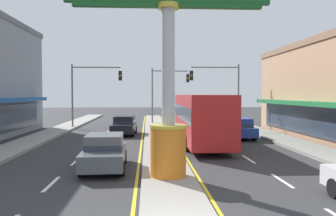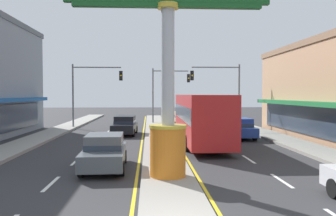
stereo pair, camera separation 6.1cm
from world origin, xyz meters
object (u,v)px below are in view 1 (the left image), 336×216
at_px(sedan_near_right_lane, 124,125).
at_px(bus_mid_left_lane, 200,116).
at_px(traffic_light_left_side, 91,84).
at_px(sedan_kerb_right, 238,128).
at_px(district_sign, 168,75).
at_px(traffic_light_right_side, 221,84).
at_px(sedan_far_left_oncoming, 105,151).
at_px(traffic_light_median_far, 166,86).
at_px(sedan_near_left_lane, 182,119).

bearing_deg(sedan_near_right_lane, bus_mid_left_lane, -46.65).
xyz_separation_m(traffic_light_left_side, sedan_near_right_lane, (3.59, -5.62, -3.46)).
bearing_deg(sedan_kerb_right, bus_mid_left_lane, -139.49).
bearing_deg(district_sign, bus_mid_left_lane, 74.20).
xyz_separation_m(traffic_light_right_side, sedan_far_left_oncoming, (-8.94, -18.00, -3.46)).
distance_m(traffic_light_left_side, sedan_kerb_right, 15.28).
height_order(sedan_near_right_lane, sedan_far_left_oncoming, same).
distance_m(traffic_light_median_far, sedan_far_left_oncoming, 24.13).
xyz_separation_m(district_sign, traffic_light_right_side, (6.26, 20.06, 0.22)).
bearing_deg(sedan_near_left_lane, bus_mid_left_lane, -90.01).
height_order(traffic_light_left_side, traffic_light_median_far, same).
height_order(bus_mid_left_lane, sedan_kerb_right, bus_mid_left_lane).
bearing_deg(traffic_light_left_side, sedan_far_left_oncoming, -79.15).
bearing_deg(traffic_light_right_side, district_sign, -107.34).
bearing_deg(traffic_light_median_far, sedan_kerb_right, -70.44).
relative_size(sedan_near_right_lane, sedan_far_left_oncoming, 1.01).
relative_size(traffic_light_median_far, sedan_near_right_lane, 1.42).
relative_size(sedan_near_right_lane, sedan_near_left_lane, 1.00).
distance_m(traffic_light_right_side, sedan_near_left_lane, 5.37).
bearing_deg(bus_mid_left_lane, sedan_near_right_lane, 133.35).
bearing_deg(district_sign, traffic_light_right_side, 72.66).
bearing_deg(sedan_kerb_right, sedan_far_left_oncoming, -130.25).
xyz_separation_m(sedan_near_left_lane, sedan_far_left_oncoming, (-5.36, -20.02, 0.00)).
bearing_deg(sedan_near_right_lane, sedan_near_left_lane, 52.34).
distance_m(traffic_light_median_far, sedan_near_left_lane, 5.12).
height_order(traffic_light_right_side, bus_mid_left_lane, traffic_light_right_side).
bearing_deg(traffic_light_right_side, bus_mid_left_lane, -108.70).
bearing_deg(sedan_near_left_lane, traffic_light_right_side, -29.46).
height_order(district_sign, sedan_kerb_right, district_sign).
height_order(sedan_near_left_lane, bus_mid_left_lane, bus_mid_left_lane).
relative_size(district_sign, traffic_light_median_far, 1.28).
bearing_deg(bus_mid_left_lane, traffic_light_median_far, 95.08).
height_order(district_sign, traffic_light_median_far, district_sign).
distance_m(sedan_near_right_lane, sedan_far_left_oncoming, 13.08).
relative_size(sedan_far_left_oncoming, sedan_kerb_right, 1.01).
bearing_deg(sedan_near_left_lane, sedan_far_left_oncoming, -104.99).
height_order(bus_mid_left_lane, sedan_far_left_oncoming, bus_mid_left_lane).
distance_m(traffic_light_left_side, sedan_near_right_lane, 7.51).
xyz_separation_m(traffic_light_right_side, sedan_near_right_lane, (-8.94, -4.92, -3.46)).
bearing_deg(sedan_near_right_lane, traffic_light_left_side, 122.58).
bearing_deg(traffic_light_left_side, traffic_light_right_side, -3.18).
bearing_deg(district_sign, sedan_near_left_lane, 83.07).
height_order(traffic_light_right_side, sedan_far_left_oncoming, traffic_light_right_side).
bearing_deg(sedan_far_left_oncoming, sedan_kerb_right, 49.75).
distance_m(district_sign, traffic_light_right_side, 21.01).
bearing_deg(sedan_near_left_lane, sedan_near_right_lane, -127.66).
distance_m(district_sign, traffic_light_left_side, 21.68).
relative_size(traffic_light_median_far, sedan_kerb_right, 1.44).
relative_size(traffic_light_left_side, sedan_kerb_right, 1.44).
bearing_deg(sedan_kerb_right, traffic_light_right_side, 87.90).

